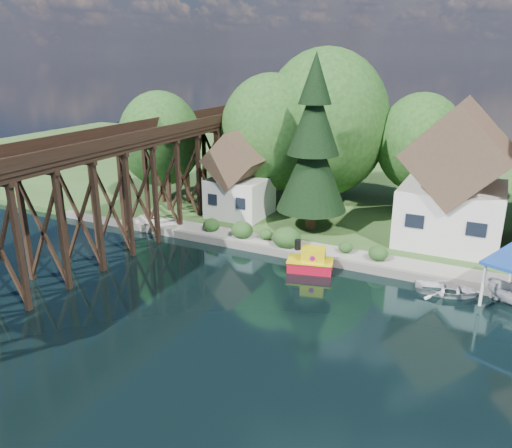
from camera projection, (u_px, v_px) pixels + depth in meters
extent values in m
plane|color=black|center=(289.00, 315.00, 29.49)|extent=(140.00, 140.00, 0.00)
cube|color=#2C4C1E|center=(401.00, 184.00, 58.27)|extent=(140.00, 52.00, 0.50)
cube|color=slate|center=(387.00, 272.00, 34.50)|extent=(60.00, 0.40, 0.62)
cube|color=gray|center=(421.00, 267.00, 34.70)|extent=(50.00, 2.60, 0.06)
cube|color=black|center=(43.00, 227.00, 32.19)|extent=(4.00, 0.36, 8.00)
cube|color=black|center=(80.00, 214.00, 34.91)|extent=(4.00, 0.36, 8.00)
cube|color=black|center=(111.00, 202.00, 37.63)|extent=(4.00, 0.36, 8.00)
cube|color=black|center=(138.00, 192.00, 40.34)|extent=(4.00, 0.36, 8.00)
cube|color=black|center=(162.00, 184.00, 43.06)|extent=(4.00, 0.36, 8.00)
cube|color=black|center=(183.00, 176.00, 45.77)|extent=(4.00, 0.36, 8.00)
cube|color=black|center=(202.00, 169.00, 48.49)|extent=(4.00, 0.36, 8.00)
cube|color=black|center=(218.00, 163.00, 51.20)|extent=(4.00, 0.36, 8.00)
cube|color=black|center=(233.00, 158.00, 53.92)|extent=(4.00, 0.36, 8.00)
cube|color=black|center=(247.00, 153.00, 56.64)|extent=(4.00, 0.36, 8.00)
cube|color=black|center=(114.00, 142.00, 39.43)|extent=(0.35, 44.00, 0.35)
cube|color=black|center=(149.00, 145.00, 37.96)|extent=(0.35, 44.00, 0.35)
cube|color=black|center=(131.00, 139.00, 38.60)|extent=(4.00, 44.00, 0.30)
cube|color=black|center=(110.00, 131.00, 39.26)|extent=(0.12, 44.00, 0.80)
cube|color=black|center=(151.00, 134.00, 37.58)|extent=(0.12, 44.00, 0.80)
cube|color=silver|center=(450.00, 213.00, 39.25)|extent=(7.50, 8.00, 4.50)
cube|color=#50392B|center=(459.00, 151.00, 37.65)|extent=(7.64, 8.64, 7.64)
cube|color=black|center=(414.00, 221.00, 36.63)|extent=(1.35, 0.08, 1.00)
cube|color=black|center=(476.00, 230.00, 34.87)|extent=(1.35, 0.08, 1.00)
cube|color=silver|center=(240.00, 196.00, 45.68)|extent=(5.00, 5.00, 3.50)
cube|color=#50392B|center=(240.00, 158.00, 44.54)|extent=(5.09, 5.40, 5.09)
cube|color=black|center=(213.00, 200.00, 44.06)|extent=(0.90, 0.08, 1.00)
cube|color=black|center=(240.00, 204.00, 42.88)|extent=(0.90, 0.08, 1.00)
cylinder|color=#382314|center=(270.00, 182.00, 48.92)|extent=(0.50, 0.50, 4.50)
ellipsoid|color=#1E4017|center=(271.00, 133.00, 47.39)|extent=(4.40, 4.40, 5.06)
cylinder|color=#382314|center=(323.00, 175.00, 50.57)|extent=(0.50, 0.50, 4.95)
ellipsoid|color=#1E4017|center=(325.00, 123.00, 48.88)|extent=(5.00, 5.00, 5.75)
cylinder|color=#382314|center=(415.00, 187.00, 47.79)|extent=(0.50, 0.50, 4.05)
ellipsoid|color=#1E4017|center=(420.00, 143.00, 46.41)|extent=(4.00, 4.00, 4.60)
cylinder|color=#382314|center=(163.00, 182.00, 49.79)|extent=(0.50, 0.50, 4.05)
ellipsoid|color=#1E4017|center=(160.00, 139.00, 48.41)|extent=(4.00, 4.00, 4.60)
ellipsoid|color=#183B15|center=(242.00, 229.00, 40.24)|extent=(1.98, 1.98, 1.53)
ellipsoid|color=#183B15|center=(266.00, 233.00, 39.72)|extent=(1.54, 1.54, 1.19)
ellipsoid|color=#183B15|center=(287.00, 236.00, 38.37)|extent=(2.20, 2.20, 1.70)
ellipsoid|color=#183B15|center=(211.00, 224.00, 41.70)|extent=(1.76, 1.76, 1.36)
ellipsoid|color=#183B15|center=(346.00, 246.00, 37.08)|extent=(1.54, 1.54, 1.19)
ellipsoid|color=#183B15|center=(378.00, 252.00, 35.75)|extent=(1.76, 1.76, 1.36)
cylinder|color=#382314|center=(311.00, 214.00, 42.10)|extent=(0.80, 0.80, 2.65)
cone|color=black|center=(312.00, 168.00, 40.81)|extent=(5.84, 5.84, 7.08)
cone|color=black|center=(314.00, 118.00, 39.53)|extent=(4.25, 4.25, 5.75)
cone|color=black|center=(316.00, 78.00, 38.53)|extent=(2.65, 2.65, 3.98)
cube|color=#B10B23|center=(310.00, 266.00, 35.35)|extent=(3.39, 2.33, 0.82)
cube|color=yellow|center=(310.00, 260.00, 35.21)|extent=(3.52, 2.45, 0.10)
cube|color=yellow|center=(313.00, 255.00, 35.02)|extent=(1.89, 1.59, 1.03)
cylinder|color=black|center=(298.00, 245.00, 35.04)|extent=(0.45, 0.45, 0.72)
cylinder|color=#9A0B6B|center=(312.00, 258.00, 34.43)|extent=(0.38, 0.17, 0.37)
cylinder|color=#9A0B6B|center=(314.00, 252.00, 35.61)|extent=(0.38, 0.17, 0.37)
cylinder|color=#9A0B6B|center=(325.00, 256.00, 34.85)|extent=(0.17, 0.38, 0.37)
imported|color=silver|center=(448.00, 288.00, 31.92)|extent=(4.34, 3.35, 0.83)
cylinder|color=white|center=(483.00, 285.00, 29.45)|extent=(0.19, 0.19, 2.78)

